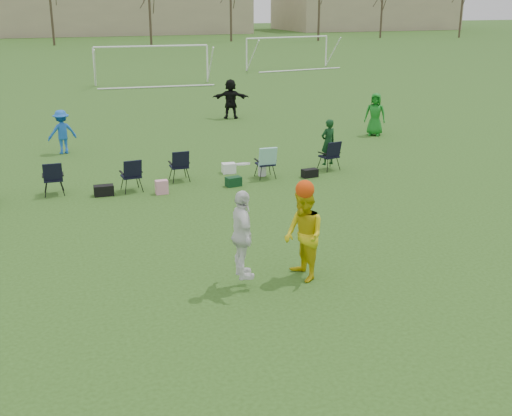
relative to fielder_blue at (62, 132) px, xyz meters
name	(u,v)px	position (x,y,z in m)	size (l,w,h in m)	color
ground	(275,297)	(2.89, -13.53, -0.79)	(260.00, 260.00, 0.00)	#2C4C17
fielder_blue	(62,132)	(0.00, 0.00, 0.00)	(1.02, 0.58, 1.57)	blue
fielder_green_far	(375,114)	(12.19, -0.96, 0.07)	(0.84, 0.55, 1.72)	#14721C
fielder_black	(231,99)	(7.85, 4.72, 0.12)	(1.69, 0.54, 1.82)	black
center_contest	(280,234)	(3.23, -12.91, 0.22)	(1.89, 1.04, 2.51)	white
sideline_setup	(188,167)	(3.27, -5.35, -0.29)	(11.07, 1.83, 1.65)	#0E3516
goal_mid	(152,54)	(6.89, 18.47, 1.14)	(7.40, 0.63, 2.46)	white
goal_right	(288,44)	(18.89, 24.47, 1.14)	(7.35, 1.14, 2.46)	white
tree_line	(53,0)	(3.13, 56.32, 4.30)	(110.28, 3.28, 11.40)	#382B21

